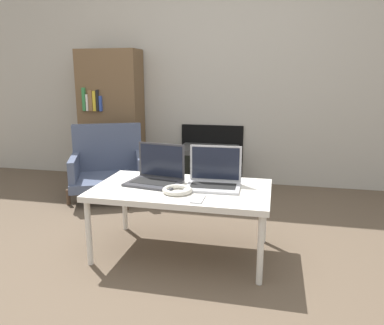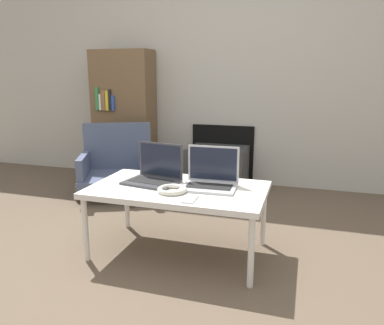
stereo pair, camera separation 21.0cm
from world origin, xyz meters
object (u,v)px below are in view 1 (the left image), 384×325
armchair (108,164)px  laptop_left (157,174)px  tv (208,167)px  headphones (178,190)px  phone (198,199)px  laptop_right (214,178)px

armchair → laptop_left: bearing=-73.6°
laptop_left → tv: bearing=95.9°
headphones → tv: (-0.11, 1.62, -0.26)m
laptop_left → headphones: size_ratio=2.03×
phone → armchair: bearing=132.7°
laptop_left → headphones: laptop_left is taller
headphones → armchair: size_ratio=0.22×
laptop_left → tv: size_ratio=0.63×
armchair → tv: bearing=4.5°
tv → phone: bearing=-81.7°
headphones → phone: bearing=-36.3°
headphones → armchair: armchair is taller
tv → armchair: (-0.90, -0.48, 0.10)m
laptop_right → phone: laptop_right is taller
laptop_right → headphones: bearing=-138.9°
armchair → laptop_right: bearing=-62.4°
headphones → phone: size_ratio=1.29×
phone → armchair: size_ratio=0.17×
laptop_left → tv: 1.48m
laptop_left → laptop_right: size_ratio=1.08×
headphones → phone: 0.18m
tv → armchair: 1.03m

